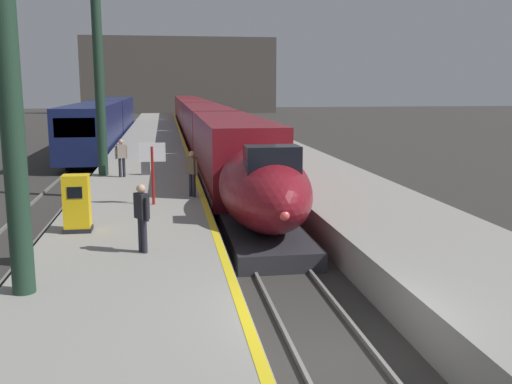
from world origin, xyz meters
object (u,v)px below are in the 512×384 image
at_px(rolling_suitcase, 146,168).
at_px(ticket_machine_yellow, 77,205).
at_px(regional_train_adjacent, 106,120).
at_px(passenger_mid_platform, 142,213).
at_px(passenger_far_waiting, 192,170).
at_px(departure_info_board, 152,161).
at_px(passenger_near_edge, 121,155).
at_px(station_column_mid, 98,53).
at_px(highspeed_train_main, 200,122).

distance_m(rolling_suitcase, ticket_machine_yellow, 10.62).
bearing_deg(ticket_machine_yellow, regional_train_adjacent, 94.08).
xyz_separation_m(rolling_suitcase, ticket_machine_yellow, (-1.56, -10.49, 0.44)).
relative_size(passenger_mid_platform, passenger_far_waiting, 1.00).
bearing_deg(ticket_machine_yellow, departure_info_board, 60.06).
bearing_deg(departure_info_board, passenger_near_edge, 103.00).
distance_m(passenger_far_waiting, ticket_machine_yellow, 5.84).
bearing_deg(passenger_near_edge, passenger_mid_platform, -83.86).
bearing_deg(station_column_mid, regional_train_adjacent, 95.02).
distance_m(station_column_mid, rolling_suitcase, 5.50).
bearing_deg(passenger_far_waiting, departure_info_board, -138.85).
height_order(station_column_mid, passenger_far_waiting, station_column_mid).
bearing_deg(regional_train_adjacent, highspeed_train_main, -4.00).
bearing_deg(station_column_mid, passenger_far_waiting, -57.80).
distance_m(highspeed_train_main, rolling_suitcase, 25.05).
height_order(regional_train_adjacent, passenger_mid_platform, regional_train_adjacent).
bearing_deg(passenger_far_waiting, rolling_suitcase, 107.89).
distance_m(regional_train_adjacent, passenger_far_waiting, 31.61).
distance_m(passenger_near_edge, passenger_mid_platform, 12.46).
height_order(passenger_near_edge, passenger_mid_platform, same).
bearing_deg(highspeed_train_main, departure_info_board, -96.34).
bearing_deg(rolling_suitcase, regional_train_adjacent, 99.23).
bearing_deg(station_column_mid, rolling_suitcase, -6.68).
xyz_separation_m(station_column_mid, departure_info_board, (2.38, -7.19, -3.95)).
relative_size(station_column_mid, rolling_suitcase, 9.22).
bearing_deg(regional_train_adjacent, passenger_near_edge, -83.17).
height_order(regional_train_adjacent, ticket_machine_yellow, regional_train_adjacent).
bearing_deg(departure_info_board, highspeed_train_main, 83.66).
bearing_deg(passenger_mid_platform, regional_train_adjacent, 96.60).
xyz_separation_m(regional_train_adjacent, ticket_machine_yellow, (2.55, -35.78, -0.34)).
bearing_deg(highspeed_train_main, station_column_mid, -103.54).
xyz_separation_m(regional_train_adjacent, station_column_mid, (2.20, -25.06, 4.38)).
bearing_deg(passenger_near_edge, ticket_machine_yellow, -93.08).
bearing_deg(passenger_mid_platform, departure_info_board, 88.47).
height_order(regional_train_adjacent, passenger_far_waiting, regional_train_adjacent).
bearing_deg(regional_train_adjacent, rolling_suitcase, -80.77).
bearing_deg(rolling_suitcase, passenger_far_waiting, -72.11).
relative_size(station_column_mid, passenger_near_edge, 5.36).
height_order(passenger_near_edge, ticket_machine_yellow, passenger_near_edge).
xyz_separation_m(passenger_mid_platform, rolling_suitcase, (-0.31, 12.90, -0.69)).
height_order(passenger_mid_platform, passenger_far_waiting, same).
bearing_deg(passenger_mid_platform, station_column_mid, 99.60).
bearing_deg(rolling_suitcase, ticket_machine_yellow, -98.45).
xyz_separation_m(regional_train_adjacent, passenger_mid_platform, (4.42, -38.19, -0.09)).
xyz_separation_m(highspeed_train_main, passenger_far_waiting, (-2.13, -30.48, 0.07)).
height_order(passenger_far_waiting, rolling_suitcase, passenger_far_waiting).
height_order(station_column_mid, passenger_mid_platform, station_column_mid).
relative_size(passenger_far_waiting, rolling_suitcase, 1.72).
distance_m(regional_train_adjacent, passenger_near_edge, 25.98).
relative_size(highspeed_train_main, passenger_far_waiting, 44.67).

